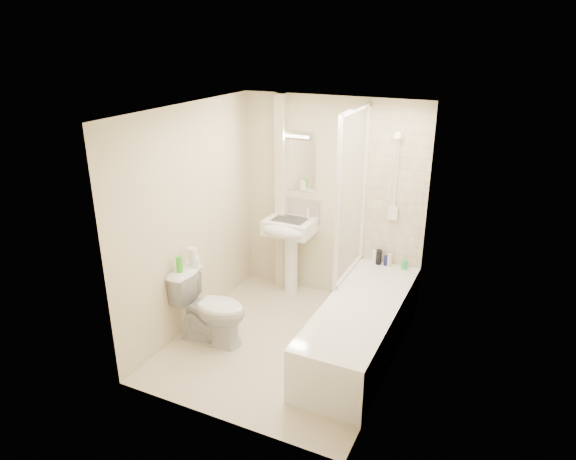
% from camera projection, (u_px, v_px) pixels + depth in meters
% --- Properties ---
extents(floor, '(2.50, 2.50, 0.00)m').
position_uv_depth(floor, '(285.00, 343.00, 5.37)').
color(floor, beige).
rests_on(floor, ground).
extents(wall_back, '(2.20, 0.02, 2.40)m').
position_uv_depth(wall_back, '(331.00, 201.00, 5.99)').
color(wall_back, beige).
rests_on(wall_back, ground).
extents(wall_left, '(0.02, 2.50, 2.40)m').
position_uv_depth(wall_left, '(190.00, 220.00, 5.37)').
color(wall_left, beige).
rests_on(wall_left, ground).
extents(wall_right, '(0.02, 2.50, 2.40)m').
position_uv_depth(wall_right, '(398.00, 257.00, 4.49)').
color(wall_right, beige).
rests_on(wall_right, ground).
extents(ceiling, '(2.20, 2.50, 0.02)m').
position_uv_depth(ceiling, '(284.00, 110.00, 4.50)').
color(ceiling, white).
rests_on(ceiling, wall_back).
extents(tile_back, '(0.70, 0.01, 1.75)m').
position_uv_depth(tile_back, '(396.00, 190.00, 5.59)').
color(tile_back, beige).
rests_on(tile_back, wall_back).
extents(tile_right, '(0.01, 2.10, 1.75)m').
position_uv_depth(tile_right, '(404.00, 226.00, 4.59)').
color(tile_right, beige).
rests_on(tile_right, wall_right).
extents(pipe_boxing, '(0.12, 0.12, 2.40)m').
position_uv_depth(pipe_boxing, '(281.00, 195.00, 6.18)').
color(pipe_boxing, beige).
rests_on(pipe_boxing, ground).
extents(splashback, '(0.60, 0.02, 0.30)m').
position_uv_depth(splashback, '(297.00, 209.00, 6.21)').
color(splashback, beige).
rests_on(splashback, wall_back).
extents(mirror, '(0.46, 0.01, 0.60)m').
position_uv_depth(mirror, '(297.00, 165.00, 6.01)').
color(mirror, white).
rests_on(mirror, wall_back).
extents(strip_light, '(0.42, 0.07, 0.07)m').
position_uv_depth(strip_light, '(296.00, 134.00, 5.86)').
color(strip_light, silver).
rests_on(strip_light, wall_back).
extents(bathtub, '(0.70, 2.10, 0.55)m').
position_uv_depth(bathtub, '(361.00, 326.00, 5.13)').
color(bathtub, white).
rests_on(bathtub, ground).
extents(shower_screen, '(0.04, 0.92, 1.80)m').
position_uv_depth(shower_screen, '(352.00, 195.00, 5.35)').
color(shower_screen, white).
rests_on(shower_screen, bathtub).
extents(shower_fixture, '(0.10, 0.16, 0.99)m').
position_uv_depth(shower_fixture, '(395.00, 181.00, 5.51)').
color(shower_fixture, white).
rests_on(shower_fixture, wall_back).
extents(pedestal_sink, '(0.57, 0.51, 1.10)m').
position_uv_depth(pedestal_sink, '(289.00, 235.00, 6.12)').
color(pedestal_sink, white).
rests_on(pedestal_sink, ground).
extents(bottle_white_a, '(0.05, 0.05, 0.16)m').
position_uv_depth(bottle_white_a, '(375.00, 257.00, 5.88)').
color(bottle_white_a, white).
rests_on(bottle_white_a, bathtub).
extents(bottle_black_b, '(0.07, 0.07, 0.17)m').
position_uv_depth(bottle_black_b, '(379.00, 257.00, 5.86)').
color(bottle_black_b, black).
rests_on(bottle_black_b, bathtub).
extents(bottle_blue, '(0.05, 0.05, 0.12)m').
position_uv_depth(bottle_blue, '(386.00, 261.00, 5.84)').
color(bottle_blue, '#131953').
rests_on(bottle_blue, bathtub).
extents(bottle_cream, '(0.06, 0.06, 0.15)m').
position_uv_depth(bottle_cream, '(390.00, 260.00, 5.81)').
color(bottle_cream, beige).
rests_on(bottle_cream, bathtub).
extents(bottle_green, '(0.07, 0.07, 0.09)m').
position_uv_depth(bottle_green, '(404.00, 265.00, 5.76)').
color(bottle_green, green).
rests_on(bottle_green, bathtub).
extents(toilet, '(0.51, 0.80, 0.77)m').
position_uv_depth(toilet, '(211.00, 308.00, 5.29)').
color(toilet, white).
rests_on(toilet, ground).
extents(toilet_roll_lower, '(0.11, 0.11, 0.09)m').
position_uv_depth(toilet_roll_lower, '(194.00, 261.00, 5.32)').
color(toilet_roll_lower, white).
rests_on(toilet_roll_lower, toilet).
extents(toilet_roll_upper, '(0.10, 0.10, 0.10)m').
position_uv_depth(toilet_roll_upper, '(192.00, 253.00, 5.28)').
color(toilet_roll_upper, white).
rests_on(toilet_roll_upper, toilet_roll_lower).
extents(green_bottle, '(0.07, 0.07, 0.17)m').
position_uv_depth(green_bottle, '(179.00, 264.00, 5.17)').
color(green_bottle, green).
rests_on(green_bottle, toilet).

